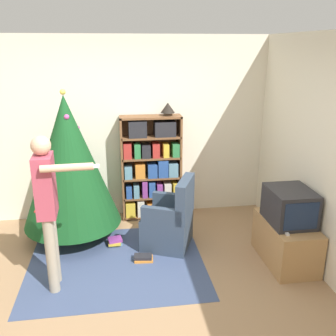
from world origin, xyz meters
TOP-DOWN VIEW (x-y plane):
  - ground_plane at (0.00, 0.00)m, footprint 14.00×14.00m
  - wall_back at (0.00, 1.99)m, footprint 8.00×0.10m
  - area_rug at (-0.16, 0.55)m, footprint 2.04×1.70m
  - bookshelf at (0.39, 1.78)m, footprint 0.87×0.27m
  - tv_stand at (1.82, 0.32)m, footprint 0.49×0.88m
  - television at (1.82, 0.32)m, footprint 0.47×0.56m
  - game_remote at (1.67, 0.06)m, footprint 0.04×0.12m
  - christmas_tree at (-0.70, 1.29)m, footprint 1.25×1.25m
  - armchair at (0.53, 0.87)m, footprint 0.74×0.74m
  - standing_person at (-0.80, 0.21)m, footprint 0.64×0.47m
  - table_lamp at (0.63, 1.79)m, footprint 0.20×0.20m
  - book_pile_near_tree at (-0.17, 0.98)m, footprint 0.19×0.17m
  - book_pile_by_chair at (0.16, 0.57)m, footprint 0.24×0.17m

SIDE VIEW (x-z plane):
  - ground_plane at x=0.00m, z-range 0.00..0.00m
  - area_rug at x=-0.16m, z-range 0.00..0.01m
  - book_pile_by_chair at x=0.16m, z-range 0.00..0.07m
  - book_pile_near_tree at x=-0.17m, z-range 0.00..0.10m
  - tv_stand at x=1.82m, z-range 0.00..0.51m
  - armchair at x=0.53m, z-range -0.14..0.78m
  - game_remote at x=1.67m, z-range 0.51..0.54m
  - television at x=1.82m, z-range 0.51..0.91m
  - bookshelf at x=0.39m, z-range 0.00..1.52m
  - standing_person at x=-0.80m, z-range 0.15..1.80m
  - christmas_tree at x=-0.70m, z-range 0.07..2.03m
  - wall_back at x=0.00m, z-range 0.00..2.60m
  - table_lamp at x=0.63m, z-range 1.53..1.71m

